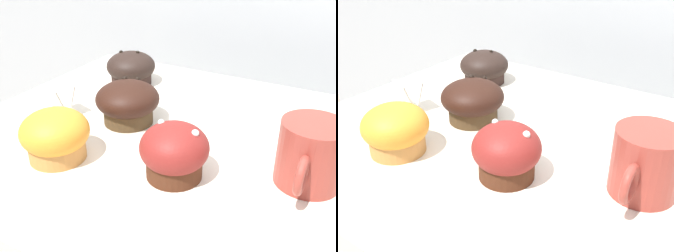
% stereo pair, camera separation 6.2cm
% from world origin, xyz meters
% --- Properties ---
extents(muffin_front_center, '(0.12, 0.12, 0.08)m').
position_xyz_m(muffin_front_center, '(-0.23, 0.01, 0.97)').
color(muffin_front_center, '#44311C').
rests_on(muffin_front_center, display_counter).
extents(muffin_back_left, '(0.10, 0.10, 0.08)m').
position_xyz_m(muffin_back_left, '(-0.07, -0.11, 0.98)').
color(muffin_back_left, '#4A2414').
rests_on(muffin_back_left, display_counter).
extents(muffin_front_left, '(0.11, 0.11, 0.07)m').
position_xyz_m(muffin_front_left, '(-0.33, 0.17, 0.97)').
color(muffin_front_left, '#301F1A').
rests_on(muffin_front_left, display_counter).
extents(muffin_front_right, '(0.11, 0.11, 0.08)m').
position_xyz_m(muffin_front_right, '(-0.25, -0.15, 0.97)').
color(muffin_front_right, '#C5823F').
rests_on(muffin_front_right, display_counter).
extents(coffee_cup, '(0.09, 0.14, 0.09)m').
position_xyz_m(coffee_cup, '(0.10, -0.03, 0.98)').
color(coffee_cup, '#99382D').
rests_on(coffee_cup, display_counter).
extents(price_card, '(0.06, 0.05, 0.06)m').
position_xyz_m(price_card, '(-0.35, -0.03, 0.97)').
color(price_card, white).
rests_on(price_card, display_counter).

